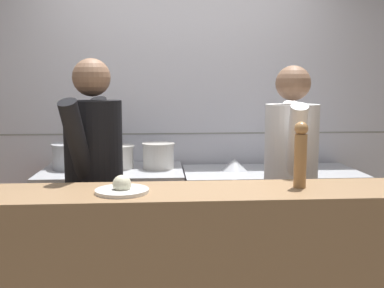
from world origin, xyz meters
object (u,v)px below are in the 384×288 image
Objects in this scene: chefs_knife at (299,174)px; plated_dish_main at (122,188)px; braising_pot at (158,155)px; chef_head_cook at (94,184)px; mixing_bowl_steel at (235,165)px; chef_sous at (290,181)px; sauce_pot at (116,156)px; oven_range at (114,226)px; stock_pot at (71,156)px; pepper_mill at (300,153)px.

plated_dish_main reaches higher than chefs_knife.
chef_head_cook is at bearing -117.63° from braising_pot.
mixing_bowl_steel is 0.51m from chefs_knife.
sauce_pot is at bearing 158.73° from chef_sous.
mixing_bowl_steel is at bearing 1.84° from braising_pot.
chefs_knife is 1.56m from chef_head_cook.
mixing_bowl_steel is (0.96, 0.03, 0.48)m from oven_range.
chef_head_cook is (0.29, -0.78, -0.06)m from stock_pot.
oven_range is 0.55m from sauce_pot.
oven_range is 1.50m from chefs_knife.
braising_pot is at bearing 119.83° from pepper_mill.
chefs_knife is at bearing 42.13° from plated_dish_main.
pepper_mill is (1.08, -1.25, 0.76)m from oven_range.
pepper_mill reaches higher than mixing_bowl_steel.
plated_dish_main reaches higher than braising_pot.
mixing_bowl_steel is (1.29, -0.02, -0.08)m from stock_pot.
stock_pot is 1.13× the size of plated_dish_main.
chef_sous is (1.19, -0.71, -0.07)m from sauce_pot.
oven_range is 4.28× the size of braising_pot.
sauce_pot is at bearing 62.60° from oven_range.
stock_pot is 1.93m from pepper_mill.
plated_dish_main is (-0.78, -1.33, 0.12)m from mixing_bowl_steel.
chef_head_cook reaches higher than plated_dish_main.
pepper_mill is at bearing -107.57° from chefs_knife.
chef_sous is (1.54, -0.70, -0.08)m from stock_pot.
sauce_pot reaches higher than oven_range.
chef_head_cook reaches higher than mixing_bowl_steel.
stock_pot is at bearing 164.95° from chef_sous.
chef_sous is (-0.21, -0.47, 0.04)m from chefs_knife.
plated_dish_main is at bearing -69.46° from stock_pot.
stock_pot is at bearing -179.36° from sauce_pot.
mixing_bowl_steel is at bearing 95.34° from pepper_mill.
chefs_knife is at bearing -24.64° from mixing_bowl_steel.
chefs_knife is at bearing 36.12° from chef_head_cook.
pepper_mill reaches higher than plated_dish_main.
pepper_mill reaches higher than oven_range.
chefs_knife is (1.43, -0.18, 0.44)m from oven_range.
chef_head_cook reaches higher than sauce_pot.
stock_pot is 1.06× the size of sauce_pot.
pepper_mill is (1.06, -1.31, 0.20)m from sauce_pot.
braising_pot is 0.97× the size of plated_dish_main.
chefs_knife is at bearing -9.48° from sauce_pot.
stock_pot is 0.97× the size of chefs_knife.
sauce_pot is 0.79m from chef_head_cook.
stock_pot is 1.29m from mixing_bowl_steel.
sauce_pot is 0.16× the size of chef_head_cook.
oven_range is 0.63× the size of chef_head_cook.
sauce_pot is at bearing 100.87° from chef_head_cook.
sauce_pot is 0.82× the size of pepper_mill.
chef_sous is (0.25, -0.69, 0.00)m from mixing_bowl_steel.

